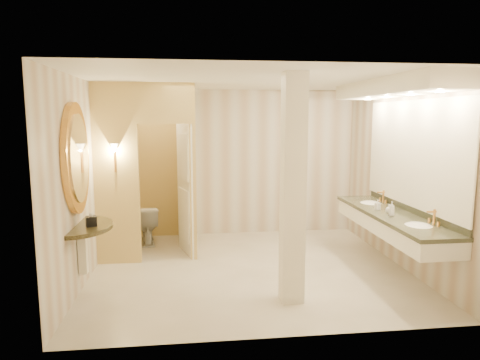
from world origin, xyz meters
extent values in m
plane|color=beige|center=(0.00, 0.00, 0.00)|extent=(4.50, 4.50, 0.00)
plane|color=white|center=(0.00, 0.00, 2.70)|extent=(4.50, 4.50, 0.00)
cube|color=beige|center=(0.00, 2.00, 1.35)|extent=(4.50, 0.02, 2.70)
cube|color=beige|center=(0.00, -2.00, 1.35)|extent=(4.50, 0.02, 2.70)
cube|color=beige|center=(-2.25, 0.00, 1.35)|extent=(0.02, 4.00, 2.70)
cube|color=beige|center=(2.25, 0.00, 1.35)|extent=(0.02, 4.00, 2.70)
cube|color=#F1E17E|center=(-0.80, 1.25, 1.35)|extent=(0.10, 1.50, 2.70)
cube|color=#F1E17E|center=(-1.93, 0.50, 1.35)|extent=(0.65, 0.10, 2.70)
cube|color=#F1E17E|center=(-1.20, 0.50, 2.40)|extent=(0.80, 0.10, 0.60)
cube|color=white|center=(-0.91, 0.88, 1.05)|extent=(0.28, 0.78, 2.10)
cylinder|color=#CA8B40|center=(-1.93, 0.43, 1.55)|extent=(0.03, 0.03, 0.30)
cone|color=white|center=(-1.93, 0.43, 1.75)|extent=(0.14, 0.14, 0.14)
cube|color=white|center=(1.95, -0.40, 0.73)|extent=(0.60, 2.60, 0.24)
cube|color=black|center=(1.95, -0.40, 0.85)|extent=(0.64, 2.64, 0.05)
cube|color=black|center=(2.23, -0.40, 0.92)|extent=(0.03, 2.60, 0.10)
ellipsoid|color=white|center=(1.95, -1.10, 0.83)|extent=(0.40, 0.44, 0.15)
cylinder|color=#CA8B40|center=(2.15, -1.10, 0.96)|extent=(0.03, 0.03, 0.22)
ellipsoid|color=white|center=(1.95, 0.30, 0.83)|extent=(0.40, 0.44, 0.15)
cylinder|color=#CA8B40|center=(2.15, 0.30, 0.96)|extent=(0.03, 0.03, 0.22)
cube|color=white|center=(2.23, -0.40, 1.70)|extent=(0.03, 2.60, 1.40)
cube|color=white|center=(1.95, -0.40, 2.59)|extent=(0.75, 2.80, 0.22)
cylinder|color=black|center=(-2.23, -0.60, 0.85)|extent=(1.04, 1.04, 0.05)
cube|color=white|center=(-2.19, -0.60, 0.55)|extent=(0.10, 0.10, 0.60)
cylinder|color=gold|center=(-2.21, -0.60, 1.70)|extent=(0.07, 1.04, 1.04)
cylinder|color=white|center=(-2.17, -0.60, 1.70)|extent=(0.02, 0.83, 0.83)
cube|color=white|center=(0.35, -1.13, 1.35)|extent=(0.26, 0.26, 2.70)
cube|color=black|center=(-2.05, -0.67, 0.94)|extent=(0.15, 0.15, 0.12)
imported|color=white|center=(-1.61, 1.47, 0.34)|extent=(0.46, 0.71, 0.68)
imported|color=beige|center=(1.84, -0.17, 0.95)|extent=(0.08, 0.08, 0.14)
imported|color=silver|center=(1.90, -0.41, 0.94)|extent=(0.10, 0.10, 0.12)
imported|color=#C6B28C|center=(1.86, -0.58, 0.97)|extent=(0.08, 0.08, 0.20)
camera|label=1|loc=(-0.84, -5.94, 2.19)|focal=32.00mm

